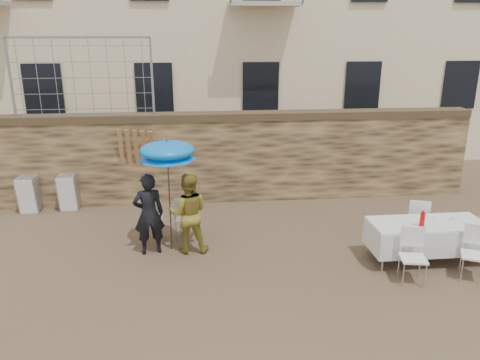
{
  "coord_description": "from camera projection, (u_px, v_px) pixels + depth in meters",
  "views": [
    {
      "loc": [
        -0.44,
        -6.33,
        4.14
      ],
      "look_at": [
        0.4,
        2.2,
        1.4
      ],
      "focal_mm": 35.0,
      "sensor_mm": 36.0,
      "label": 1
    }
  ],
  "objects": [
    {
      "name": "ground",
      "position": [
        228.0,
        309.0,
        7.31
      ],
      "size": [
        80.0,
        80.0,
        0.0
      ],
      "primitive_type": "plane",
      "color": "brown",
      "rests_on": "ground"
    },
    {
      "name": "stone_wall",
      "position": [
        213.0,
        158.0,
        11.71
      ],
      "size": [
        13.0,
        0.5,
        2.2
      ],
      "primitive_type": "cube",
      "color": "brown",
      "rests_on": "ground"
    },
    {
      "name": "chain_link_fence",
      "position": [
        82.0,
        78.0,
        10.82
      ],
      "size": [
        3.2,
        0.06,
        1.8
      ],
      "primitive_type": null,
      "color": "gray",
      "rests_on": "stone_wall"
    },
    {
      "name": "man_suit",
      "position": [
        149.0,
        214.0,
        8.92
      ],
      "size": [
        0.66,
        0.5,
        1.61
      ],
      "primitive_type": "imported",
      "rotation": [
        0.0,
        0.0,
        3.36
      ],
      "color": "black",
      "rests_on": "ground"
    },
    {
      "name": "woman_dress",
      "position": [
        188.0,
        213.0,
        8.99
      ],
      "size": [
        0.8,
        0.63,
        1.59
      ],
      "primitive_type": "imported",
      "rotation": [
        0.0,
        0.0,
        3.1
      ],
      "color": "gold",
      "rests_on": "ground"
    },
    {
      "name": "umbrella",
      "position": [
        167.0,
        154.0,
        8.7
      ],
      "size": [
        1.08,
        1.08,
        2.07
      ],
      "color": "#3F3F44",
      "rests_on": "ground"
    },
    {
      "name": "couple_chair_left",
      "position": [
        152.0,
        219.0,
        9.54
      ],
      "size": [
        0.49,
        0.49,
        0.96
      ],
      "primitive_type": null,
      "rotation": [
        0.0,
        0.0,
        3.16
      ],
      "color": "white",
      "rests_on": "ground"
    },
    {
      "name": "couple_chair_right",
      "position": [
        187.0,
        218.0,
        9.61
      ],
      "size": [
        0.58,
        0.58,
        0.96
      ],
      "primitive_type": null,
      "rotation": [
        0.0,
        0.0,
        2.9
      ],
      "color": "white",
      "rests_on": "ground"
    },
    {
      "name": "banquet_table",
      "position": [
        428.0,
        225.0,
        8.62
      ],
      "size": [
        2.1,
        0.85,
        0.78
      ],
      "color": "silver",
      "rests_on": "ground"
    },
    {
      "name": "soda_bottle",
      "position": [
        422.0,
        219.0,
        8.41
      ],
      "size": [
        0.09,
        0.09,
        0.26
      ],
      "primitive_type": "cylinder",
      "color": "red",
      "rests_on": "banquet_table"
    },
    {
      "name": "table_chair_front_left",
      "position": [
        413.0,
        257.0,
        7.93
      ],
      "size": [
        0.56,
        0.56,
        0.96
      ],
      "primitive_type": null,
      "rotation": [
        0.0,
        0.0,
        -0.19
      ],
      "color": "white",
      "rests_on": "ground"
    },
    {
      "name": "table_chair_front_right",
      "position": [
        475.0,
        254.0,
        8.04
      ],
      "size": [
        0.64,
        0.64,
        0.96
      ],
      "primitive_type": null,
      "rotation": [
        0.0,
        0.0,
        -0.46
      ],
      "color": "white",
      "rests_on": "ground"
    },
    {
      "name": "table_chair_back",
      "position": [
        417.0,
        220.0,
        9.48
      ],
      "size": [
        0.61,
        0.61,
        0.96
      ],
      "primitive_type": null,
      "rotation": [
        0.0,
        0.0,
        2.82
      ],
      "color": "white",
      "rests_on": "ground"
    },
    {
      "name": "chair_stack_left",
      "position": [
        32.0,
        191.0,
        11.23
      ],
      "size": [
        0.46,
        0.55,
        0.92
      ],
      "primitive_type": null,
      "color": "white",
      "rests_on": "ground"
    },
    {
      "name": "chair_stack_right",
      "position": [
        70.0,
        190.0,
        11.31
      ],
      "size": [
        0.46,
        0.47,
        0.92
      ],
      "primitive_type": null,
      "color": "white",
      "rests_on": "ground"
    },
    {
      "name": "wood_planks",
      "position": [
        136.0,
        166.0,
        11.36
      ],
      "size": [
        0.7,
        0.2,
        2.0
      ],
      "primitive_type": null,
      "color": "#A37749",
      "rests_on": "ground"
    }
  ]
}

